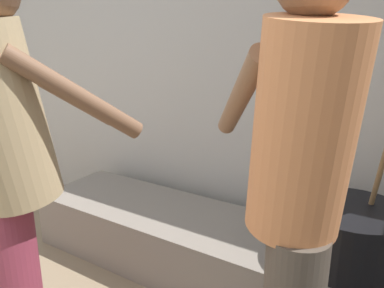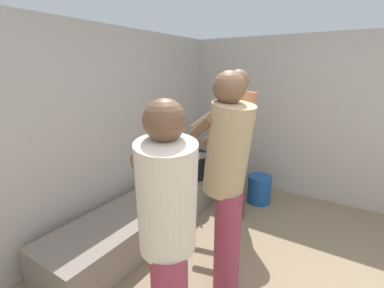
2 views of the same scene
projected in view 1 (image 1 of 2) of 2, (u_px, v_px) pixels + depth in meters
name	position (u px, v px, depth m)	size (l,w,h in m)	color
block_enclosure_rear	(171.00, 87.00, 2.78)	(5.07, 0.20, 2.09)	#ADA8A0
hearth_ledge	(233.00, 257.00, 2.19)	(2.69, 0.60, 0.36)	slate
cooking_pot_main	(351.00, 235.00, 1.79)	(0.50, 0.50, 0.74)	black
cook_in_tan_shirt	(7.00, 162.00, 1.40)	(0.58, 0.75, 1.67)	#8C3347
cook_in_orange_shirt	(299.00, 185.00, 1.17)	(0.68, 0.73, 1.67)	#4C4238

